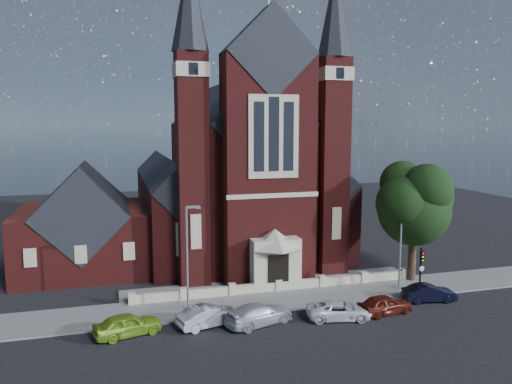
{
  "coord_description": "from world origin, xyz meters",
  "views": [
    {
      "loc": [
        -12.91,
        -32.09,
        14.06
      ],
      "look_at": [
        -0.39,
        12.0,
        7.79
      ],
      "focal_mm": 35.0,
      "sensor_mm": 36.0,
      "label": 1
    }
  ],
  "objects_px": {
    "parish_hall": "(84,229)",
    "traffic_signal": "(421,265)",
    "street_tree": "(417,205)",
    "car_white_suv": "(339,310)",
    "car_dark_red": "(385,304)",
    "street_lamp_left": "(188,252)",
    "car_silver_a": "(209,316)",
    "church": "(233,176)",
    "car_silver_b": "(259,314)",
    "car_lime_van": "(128,325)",
    "car_navy": "(429,293)",
    "street_lamp_right": "(402,237)"
  },
  "relations": [
    {
      "from": "street_lamp_left",
      "to": "car_silver_a",
      "type": "distance_m",
      "value": 5.04
    },
    {
      "from": "car_silver_b",
      "to": "street_lamp_right",
      "type": "bearing_deg",
      "value": -93.25
    },
    {
      "from": "car_silver_b",
      "to": "car_navy",
      "type": "distance_m",
      "value": 14.38
    },
    {
      "from": "street_lamp_left",
      "to": "car_navy",
      "type": "xyz_separation_m",
      "value": [
        18.76,
        -3.04,
        -3.91
      ]
    },
    {
      "from": "parish_hall",
      "to": "street_tree",
      "type": "relative_size",
      "value": 1.14
    },
    {
      "from": "parish_hall",
      "to": "traffic_signal",
      "type": "height_order",
      "value": "parish_hall"
    },
    {
      "from": "car_lime_van",
      "to": "car_silver_a",
      "type": "bearing_deg",
      "value": -104.09
    },
    {
      "from": "street_tree",
      "to": "street_lamp_left",
      "type": "distance_m",
      "value": 20.71
    },
    {
      "from": "car_white_suv",
      "to": "car_navy",
      "type": "bearing_deg",
      "value": -69.1
    },
    {
      "from": "car_silver_a",
      "to": "car_white_suv",
      "type": "bearing_deg",
      "value": -113.61
    },
    {
      "from": "street_lamp_right",
      "to": "parish_hall",
      "type": "bearing_deg",
      "value": 151.78
    },
    {
      "from": "car_silver_a",
      "to": "car_navy",
      "type": "distance_m",
      "value": 17.82
    },
    {
      "from": "car_lime_van",
      "to": "car_white_suv",
      "type": "height_order",
      "value": "car_lime_van"
    },
    {
      "from": "church",
      "to": "car_navy",
      "type": "distance_m",
      "value": 25.64
    },
    {
      "from": "traffic_signal",
      "to": "car_silver_a",
      "type": "distance_m",
      "value": 18.13
    },
    {
      "from": "church",
      "to": "car_silver_a",
      "type": "height_order",
      "value": "church"
    },
    {
      "from": "traffic_signal",
      "to": "car_silver_a",
      "type": "height_order",
      "value": "traffic_signal"
    },
    {
      "from": "street_tree",
      "to": "traffic_signal",
      "type": "distance_m",
      "value": 5.7
    },
    {
      "from": "car_lime_van",
      "to": "car_navy",
      "type": "distance_m",
      "value": 23.34
    },
    {
      "from": "church",
      "to": "car_silver_b",
      "type": "bearing_deg",
      "value": -98.81
    },
    {
      "from": "car_silver_a",
      "to": "car_navy",
      "type": "relative_size",
      "value": 1.07
    },
    {
      "from": "street_tree",
      "to": "car_white_suv",
      "type": "relative_size",
      "value": 2.26
    },
    {
      "from": "parish_hall",
      "to": "traffic_signal",
      "type": "xyz_separation_m",
      "value": [
        27.0,
        -15.57,
        -1.43
      ]
    },
    {
      "from": "traffic_signal",
      "to": "car_dark_red",
      "type": "distance_m",
      "value": 5.99
    },
    {
      "from": "street_lamp_left",
      "to": "car_silver_a",
      "type": "xyz_separation_m",
      "value": [
        0.94,
        -3.11,
        -3.85
      ]
    },
    {
      "from": "street_tree",
      "to": "car_silver_b",
      "type": "distance_m",
      "value": 18.1
    },
    {
      "from": "traffic_signal",
      "to": "car_dark_red",
      "type": "relative_size",
      "value": 0.93
    },
    {
      "from": "traffic_signal",
      "to": "car_lime_van",
      "type": "relative_size",
      "value": 0.89
    },
    {
      "from": "parish_hall",
      "to": "church",
      "type": "bearing_deg",
      "value": 17.16
    },
    {
      "from": "car_silver_a",
      "to": "car_white_suv",
      "type": "relative_size",
      "value": 0.95
    },
    {
      "from": "church",
      "to": "traffic_signal",
      "type": "relative_size",
      "value": 8.72
    },
    {
      "from": "church",
      "to": "street_lamp_left",
      "type": "bearing_deg",
      "value": -112.66
    },
    {
      "from": "parish_hall",
      "to": "car_white_suv",
      "type": "relative_size",
      "value": 2.58
    },
    {
      "from": "traffic_signal",
      "to": "car_white_suv",
      "type": "height_order",
      "value": "traffic_signal"
    },
    {
      "from": "car_silver_a",
      "to": "car_silver_b",
      "type": "height_order",
      "value": "car_silver_b"
    },
    {
      "from": "street_lamp_right",
      "to": "street_tree",
      "type": "bearing_deg",
      "value": 34.26
    },
    {
      "from": "street_lamp_left",
      "to": "car_white_suv",
      "type": "distance_m",
      "value": 11.86
    },
    {
      "from": "street_lamp_left",
      "to": "car_dark_red",
      "type": "xyz_separation_m",
      "value": [
        13.98,
        -4.43,
        -3.87
      ]
    },
    {
      "from": "street_lamp_left",
      "to": "street_lamp_right",
      "type": "height_order",
      "value": "same"
    },
    {
      "from": "street_tree",
      "to": "car_lime_van",
      "type": "distance_m",
      "value": 26.3
    },
    {
      "from": "parish_hall",
      "to": "street_lamp_right",
      "type": "distance_m",
      "value": 29.62
    },
    {
      "from": "parish_hall",
      "to": "car_lime_van",
      "type": "distance_m",
      "value": 17.83
    },
    {
      "from": "parish_hall",
      "to": "car_navy",
      "type": "distance_m",
      "value": 31.97
    },
    {
      "from": "car_lime_van",
      "to": "car_silver_b",
      "type": "distance_m",
      "value": 8.99
    },
    {
      "from": "church",
      "to": "car_dark_red",
      "type": "relative_size",
      "value": 8.14
    },
    {
      "from": "car_white_suv",
      "to": "car_lime_van",
      "type": "bearing_deg",
      "value": 97.19
    },
    {
      "from": "car_lime_van",
      "to": "car_white_suv",
      "type": "distance_m",
      "value": 14.91
    },
    {
      "from": "street_lamp_left",
      "to": "car_white_suv",
      "type": "height_order",
      "value": "street_lamp_left"
    },
    {
      "from": "street_lamp_right",
      "to": "car_lime_van",
      "type": "xyz_separation_m",
      "value": [
        -22.58,
        -3.18,
        -3.83
      ]
    },
    {
      "from": "parish_hall",
      "to": "car_dark_red",
      "type": "bearing_deg",
      "value": -39.86
    }
  ]
}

